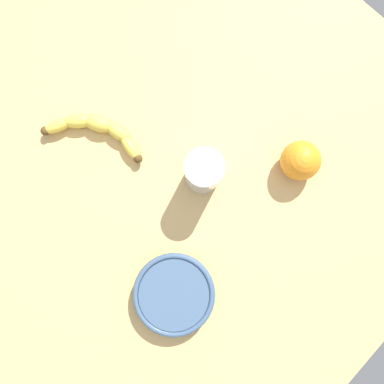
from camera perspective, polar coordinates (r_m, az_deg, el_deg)
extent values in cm
cube|color=tan|center=(79.80, -5.82, 3.90)|extent=(120.00, 120.00, 3.00)
ellipsoid|color=yellow|center=(78.04, -9.78, 7.05)|extent=(4.03, 7.03, 2.56)
ellipsoid|color=yellow|center=(79.36, -11.91, 9.24)|extent=(3.75, 6.90, 3.05)
ellipsoid|color=yellow|center=(80.77, -14.65, 10.48)|extent=(6.09, 7.50, 3.55)
ellipsoid|color=yellow|center=(82.10, -17.64, 10.68)|extent=(6.87, 6.80, 3.05)
ellipsoid|color=yellow|center=(83.21, -20.50, 9.86)|extent=(7.08, 5.06, 2.56)
sphere|color=#513819|center=(77.27, -8.60, 5.28)|extent=(1.95, 1.95, 1.95)
sphere|color=#513819|center=(83.91, -22.31, 8.98)|extent=(1.95, 1.95, 1.95)
cylinder|color=silver|center=(71.18, 1.79, 3.17)|extent=(7.48, 7.48, 12.95)
cylinder|color=#EFBF77|center=(71.73, 1.78, 3.10)|extent=(6.98, 6.98, 11.34)
cylinder|color=#3D5675|center=(75.91, -2.84, -15.79)|extent=(14.12, 14.12, 4.26)
torus|color=#3D5675|center=(74.40, -2.90, -15.99)|extent=(16.54, 16.54, 1.20)
sphere|color=orange|center=(77.23, 16.89, 4.80)|extent=(8.27, 8.27, 8.27)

